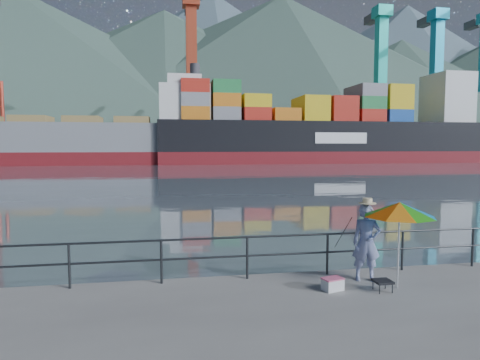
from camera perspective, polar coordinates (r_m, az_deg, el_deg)
name	(u,v)px	position (r m, az deg, el deg)	size (l,w,h in m)	color
harbor_water	(167,155)	(138.08, -9.68, 3.27)	(500.00, 280.00, 0.00)	#525F68
far_dock	(211,159)	(101.68, -3.89, 2.86)	(200.00, 40.00, 0.40)	#514F4C
guardrail	(205,259)	(10.14, -4.68, -10.46)	(22.00, 0.06, 1.03)	#2D3033
mountains	(243,81)	(221.79, 0.40, 13.05)	(600.00, 332.80, 80.00)	#385147
port_cranes	(309,87)	(98.26, 9.20, 12.10)	(116.00, 28.00, 38.40)	#B93826
container_stacks	(307,146)	(106.96, 8.86, 4.54)	(58.00, 5.40, 7.80)	gray
fisherman	(366,243)	(10.49, 16.50, -8.00)	(0.65, 0.43, 1.80)	navy
beach_umbrella	(400,210)	(10.01, 20.51, -3.72)	(1.72, 1.72, 1.92)	white
folding_stool	(383,285)	(10.03, 18.47, -13.18)	(0.37, 0.37, 0.25)	black
cooler_bag	(333,285)	(9.82, 12.24, -13.48)	(0.42, 0.28, 0.24)	silver
fishing_rod	(342,267)	(11.61, 13.46, -11.27)	(0.02, 0.02, 1.93)	black
bulk_carrier	(102,140)	(80.36, -17.90, 5.11)	(51.86, 8.98, 14.50)	maroon
container_ship	(338,132)	(86.66, 12.91, 6.27)	(66.25, 11.04, 18.10)	maroon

